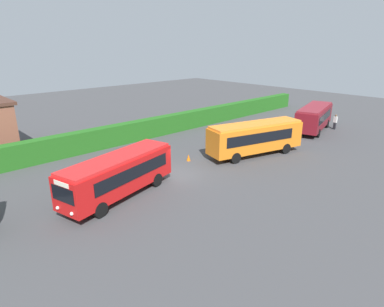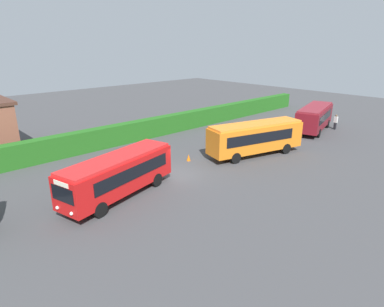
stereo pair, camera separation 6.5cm
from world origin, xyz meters
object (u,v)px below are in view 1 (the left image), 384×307
(bus_orange, at_px, (255,137))
(traffic_cone, at_px, (188,158))
(person_right, at_px, (210,146))
(person_far, at_px, (335,121))
(bus_maroon, at_px, (314,117))
(person_center, at_px, (73,179))
(bus_red, at_px, (119,173))

(bus_orange, xyz_separation_m, traffic_cone, (-5.73, 3.11, -1.51))
(person_right, height_order, person_far, person_far)
(bus_maroon, relative_size, person_far, 4.81)
(bus_maroon, xyz_separation_m, person_center, (-28.67, 3.45, -0.81))
(bus_red, relative_size, traffic_cone, 15.29)
(person_center, relative_size, person_right, 1.05)
(bus_orange, height_order, bus_maroon, bus_orange)
(person_right, bearing_deg, bus_orange, 141.82)
(person_right, bearing_deg, person_far, 173.87)
(bus_maroon, xyz_separation_m, person_right, (-15.64, 2.37, -0.86))
(bus_red, xyz_separation_m, person_right, (11.05, 1.97, -0.83))
(bus_red, xyz_separation_m, bus_orange, (14.15, -1.01, 0.08))
(bus_maroon, relative_size, person_right, 5.28)
(traffic_cone, bearing_deg, bus_maroon, -7.79)
(person_far, bearing_deg, bus_orange, 179.83)
(bus_red, height_order, bus_maroon, bus_maroon)
(bus_red, distance_m, traffic_cone, 8.79)
(bus_orange, bearing_deg, person_far, 12.15)
(bus_red, bearing_deg, traffic_cone, 179.97)
(bus_maroon, distance_m, person_right, 15.85)
(bus_red, bearing_deg, person_far, 162.37)
(bus_orange, height_order, traffic_cone, bus_orange)
(bus_red, distance_m, person_far, 29.46)
(person_far, bearing_deg, traffic_cone, 172.33)
(bus_orange, xyz_separation_m, person_right, (-3.10, 2.98, -0.92))
(bus_orange, bearing_deg, bus_red, -168.76)
(bus_maroon, height_order, person_center, bus_maroon)
(person_far, bearing_deg, bus_red, 179.40)
(bus_maroon, xyz_separation_m, traffic_cone, (-18.28, 2.50, -1.45))
(person_center, distance_m, person_far, 31.74)
(bus_red, height_order, person_far, bus_red)
(bus_red, bearing_deg, person_right, 176.08)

